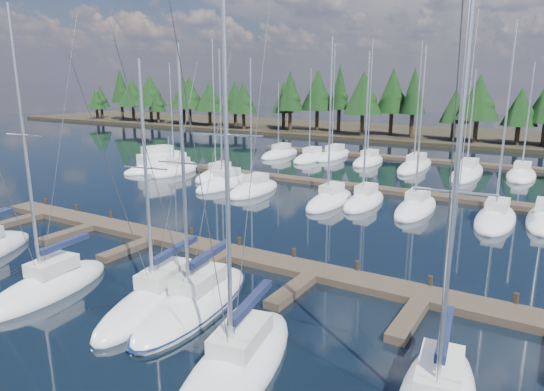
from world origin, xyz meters
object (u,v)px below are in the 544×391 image
Objects in this scene: motor_yacht_left at (162,166)px; front_sailboat_2 at (49,286)px; front_sailboat_4 at (195,303)px; main_dock at (224,256)px; front_sailboat_5 at (237,365)px; front_sailboat_3 at (160,297)px.

front_sailboat_2 is at bearing -56.05° from motor_yacht_left.
front_sailboat_4 is 1.27× the size of motor_yacht_left.
main_dock is 2.68× the size of front_sailboat_5.
motor_yacht_left is (-31.58, 29.17, 0.23)m from front_sailboat_5.
front_sailboat_4 reaches higher than motor_yacht_left.
main_dock is at bearing -39.56° from motor_yacht_left.
front_sailboat_4 is (1.89, 0.41, -0.01)m from front_sailboat_3.
front_sailboat_4 is at bearing -44.03° from motor_yacht_left.
motor_yacht_left is (-26.80, 25.91, 0.26)m from front_sailboat_4.
front_sailboat_3 is 1.21× the size of motor_yacht_left.
front_sailboat_2 is 8.06m from front_sailboat_4.
motor_yacht_left reaches higher than main_dock.
front_sailboat_5 is (6.67, -2.85, 0.02)m from front_sailboat_3.
main_dock is 6.49m from front_sailboat_3.
main_dock is 9.87m from front_sailboat_2.
main_dock is 3.53× the size of front_sailboat_3.
front_sailboat_3 is 7.25m from front_sailboat_5.
front_sailboat_2 reaches higher than main_dock.
main_dock is 4.27× the size of motor_yacht_left.
front_sailboat_5 is (12.43, -0.74, -0.01)m from front_sailboat_2.
front_sailboat_2 reaches higher than motor_yacht_left.
front_sailboat_5 is at bearing -23.18° from front_sailboat_3.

